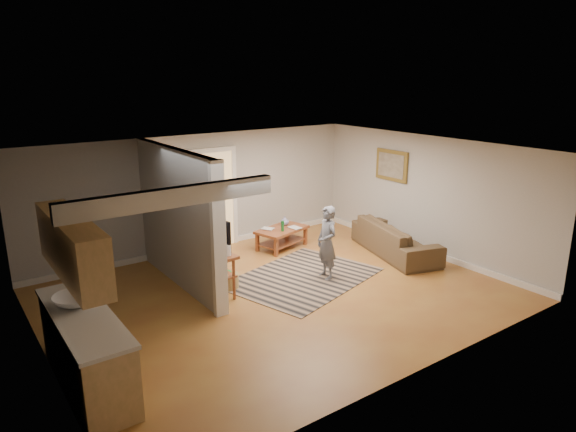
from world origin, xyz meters
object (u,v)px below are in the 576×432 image
object	(u,v)px
tv_console	(209,254)
toy_basket	(227,280)
speaker_left	(196,257)
toddler	(213,251)
coffee_table	(282,232)
speaker_right	(163,240)
sofa	(394,254)
child	(326,278)

from	to	relation	value
tv_console	toy_basket	xyz separation A→B (m)	(0.34, -0.02, -0.57)
toy_basket	speaker_left	bearing A→B (deg)	133.91
tv_console	toddler	xyz separation A→B (m)	(1.04, 1.89, -0.72)
speaker_left	toddler	world-z (taller)	speaker_left
speaker_left	toddler	xyz separation A→B (m)	(1.11, 1.50, -0.55)
coffee_table	speaker_left	world-z (taller)	speaker_left
coffee_table	tv_console	bearing A→B (deg)	-153.20
coffee_table	speaker_right	distance (m)	2.55
coffee_table	toddler	size ratio (longest dim) A/B	1.56
sofa	toddler	bearing A→B (deg)	68.00
sofa	child	bearing A→B (deg)	111.05
tv_console	toy_basket	size ratio (longest dim) A/B	3.17
coffee_table	toddler	xyz separation A→B (m)	(-1.35, 0.69, -0.35)
tv_console	child	distance (m)	2.31
speaker_left	toy_basket	world-z (taller)	speaker_left
speaker_right	toy_basket	size ratio (longest dim) A/B	2.28
child	speaker_left	bearing A→B (deg)	-108.83
sofa	toy_basket	bearing A→B (deg)	98.62
speaker_right	child	size ratio (longest dim) A/B	0.67
tv_console	toddler	world-z (taller)	tv_console
sofa	speaker_left	size ratio (longest dim) A/B	2.09
speaker_left	child	xyz separation A→B (m)	(2.15, -1.09, -0.55)
speaker_left	toy_basket	distance (m)	0.70
child	coffee_table	bearing A→B (deg)	178.82
tv_console	toddler	distance (m)	2.28
sofa	speaker_left	distance (m)	4.32
toy_basket	toddler	bearing A→B (deg)	69.73
speaker_right	toddler	size ratio (longest dim) A/B	1.13
tv_console	speaker_left	size ratio (longest dim) A/B	1.16
coffee_table	toy_basket	xyz separation A→B (m)	(-2.05, -1.23, -0.20)
speaker_left	toy_basket	bearing A→B (deg)	-70.25
coffee_table	tv_console	xyz separation A→B (m)	(-2.39, -1.21, 0.37)
coffee_table	speaker_left	distance (m)	2.59
child	sofa	bearing A→B (deg)	103.04
sofa	speaker_right	world-z (taller)	speaker_right
speaker_left	child	bearing A→B (deg)	-51.01
sofa	tv_console	xyz separation A→B (m)	(-4.12, 0.51, 0.72)
sofa	speaker_left	world-z (taller)	speaker_left
tv_console	child	size ratio (longest dim) A/B	0.93
tv_console	child	bearing A→B (deg)	-24.18
sofa	speaker_right	size ratio (longest dim) A/B	2.50
speaker_left	child	size ratio (longest dim) A/B	0.80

